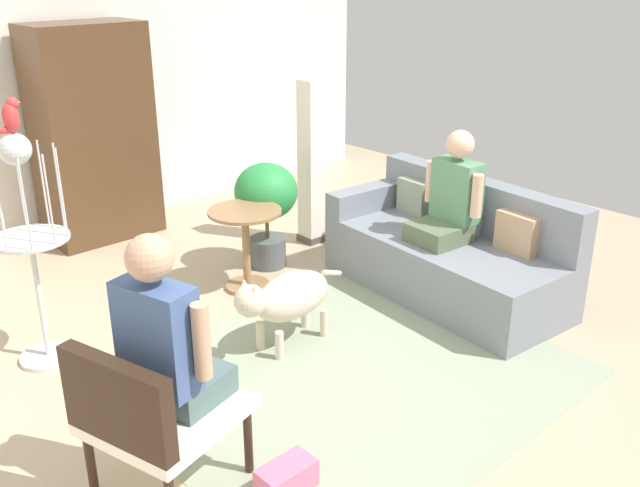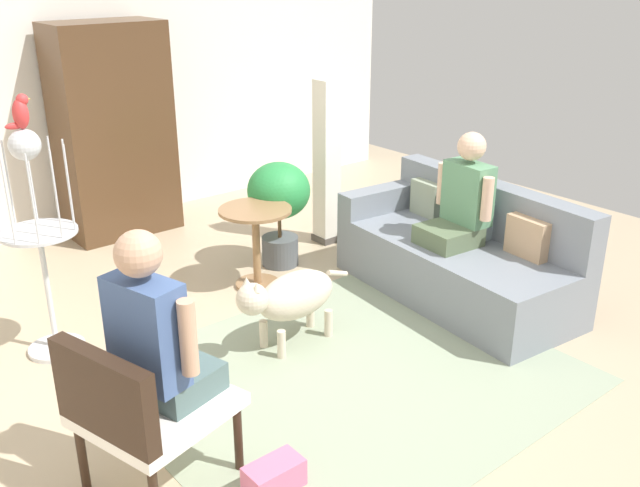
# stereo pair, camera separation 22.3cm
# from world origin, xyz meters

# --- Properties ---
(ground_plane) EXTENTS (8.06, 8.06, 0.00)m
(ground_plane) POSITION_xyz_m (0.00, 0.00, 0.00)
(ground_plane) COLOR tan
(back_wall) EXTENTS (6.92, 0.12, 2.72)m
(back_wall) POSITION_xyz_m (0.00, 3.42, 1.36)
(back_wall) COLOR silver
(back_wall) RESTS_ON ground
(area_rug) EXTENTS (2.54, 2.22, 0.01)m
(area_rug) POSITION_xyz_m (-0.10, -0.24, 0.00)
(area_rug) COLOR gray
(area_rug) RESTS_ON ground
(couch) EXTENTS (1.01, 1.95, 0.85)m
(couch) POSITION_xyz_m (1.32, 0.11, 0.31)
(couch) COLOR slate
(couch) RESTS_ON ground
(armchair) EXTENTS (0.78, 0.75, 0.84)m
(armchair) POSITION_xyz_m (-1.52, -0.38, 0.50)
(armchair) COLOR black
(armchair) RESTS_ON ground
(person_on_couch) EXTENTS (0.48, 0.52, 0.81)m
(person_on_couch) POSITION_xyz_m (1.28, 0.08, 0.77)
(person_on_couch) COLOR #536447
(person_on_armchair) EXTENTS (0.49, 0.52, 0.88)m
(person_on_armchair) POSITION_xyz_m (-1.38, -0.34, 0.80)
(person_on_armchair) COLOR #4A6363
(round_end_table) EXTENTS (0.56, 0.56, 0.64)m
(round_end_table) POSITION_xyz_m (0.22, 1.18, 0.41)
(round_end_table) COLOR olive
(round_end_table) RESTS_ON ground
(dog) EXTENTS (0.93, 0.34, 0.57)m
(dog) POSITION_xyz_m (-0.12, 0.30, 0.35)
(dog) COLOR beige
(dog) RESTS_ON ground
(bird_cage_stand) EXTENTS (0.47, 0.47, 1.47)m
(bird_cage_stand) POSITION_xyz_m (-1.36, 1.22, 0.84)
(bird_cage_stand) COLOR silver
(bird_cage_stand) RESTS_ON ground
(parrot) EXTENTS (0.17, 0.10, 0.20)m
(parrot) POSITION_xyz_m (-1.35, 1.22, 1.57)
(parrot) COLOR red
(parrot) RESTS_ON bird_cage_stand
(potted_plant) EXTENTS (0.51, 0.51, 0.88)m
(potted_plant) POSITION_xyz_m (0.61, 1.41, 0.57)
(potted_plant) COLOR #4C5156
(potted_plant) RESTS_ON ground
(column_lamp) EXTENTS (0.20, 0.20, 1.45)m
(column_lamp) POSITION_xyz_m (1.26, 1.57, 0.72)
(column_lamp) COLOR #4C4742
(column_lamp) RESTS_ON ground
(armoire_cabinet) EXTENTS (0.97, 0.56, 1.90)m
(armoire_cabinet) POSITION_xyz_m (-0.04, 3.01, 0.95)
(armoire_cabinet) COLOR #4C331E
(armoire_cabinet) RESTS_ON ground
(handbag) EXTENTS (0.28, 0.16, 0.15)m
(handbag) POSITION_xyz_m (-1.03, -0.75, 0.07)
(handbag) COLOR #D8668C
(handbag) RESTS_ON ground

